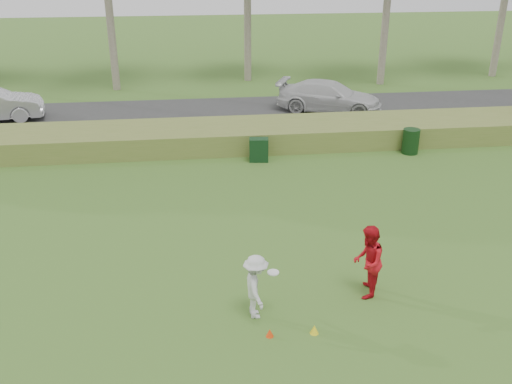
{
  "coord_description": "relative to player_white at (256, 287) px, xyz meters",
  "views": [
    {
      "loc": [
        -1.87,
        -11.22,
        8.04
      ],
      "look_at": [
        0.0,
        4.0,
        1.3
      ],
      "focal_mm": 40.0,
      "sensor_mm": 36.0,
      "label": 1
    }
  ],
  "objects": [
    {
      "name": "car_right",
      "position": [
        5.84,
        16.81,
        0.03
      ],
      "size": [
        5.7,
        4.1,
        1.53
      ],
      "primitive_type": "imported",
      "rotation": [
        0.0,
        0.0,
        1.15
      ],
      "color": "silver",
      "rests_on": "park_road"
    },
    {
      "name": "cone_orange",
      "position": [
        0.21,
        -0.81,
        -0.7
      ],
      "size": [
        0.17,
        0.17,
        0.19
      ],
      "primitive_type": "cone",
      "color": "#F03D0C",
      "rests_on": "ground"
    },
    {
      "name": "reed_strip",
      "position": [
        0.52,
        12.21,
        -0.34
      ],
      "size": [
        80.0,
        3.0,
        0.9
      ],
      "primitive_type": "cube",
      "color": "#5D712D",
      "rests_on": "ground"
    },
    {
      "name": "player_red",
      "position": [
        2.81,
        0.53,
        0.14
      ],
      "size": [
        0.99,
        1.1,
        1.87
      ],
      "primitive_type": "imported",
      "rotation": [
        0.0,
        0.0,
        -1.95
      ],
      "color": "red",
      "rests_on": "ground"
    },
    {
      "name": "park_road",
      "position": [
        0.52,
        17.21,
        -0.76
      ],
      "size": [
        80.0,
        6.0,
        0.06
      ],
      "primitive_type": "cube",
      "color": "#2D2D2D",
      "rests_on": "ground"
    },
    {
      "name": "utility_cabinet",
      "position": [
        1.37,
        10.21,
        -0.32
      ],
      "size": [
        0.8,
        0.55,
        0.94
      ],
      "primitive_type": "cube",
      "rotation": [
        0.0,
        0.0,
        -0.11
      ],
      "color": "black",
      "rests_on": "ground"
    },
    {
      "name": "ground",
      "position": [
        0.52,
        0.21,
        -0.79
      ],
      "size": [
        120.0,
        120.0,
        0.0
      ],
      "primitive_type": "plane",
      "color": "#366220",
      "rests_on": "ground"
    },
    {
      "name": "trash_bin",
      "position": [
        7.7,
        10.37,
        -0.28
      ],
      "size": [
        0.84,
        0.84,
        1.03
      ],
      "primitive_type": "cylinder",
      "rotation": [
        0.0,
        0.0,
        0.27
      ],
      "color": "black",
      "rests_on": "ground"
    },
    {
      "name": "player_white",
      "position": [
        0.0,
        0.0,
        0.0
      ],
      "size": [
        0.86,
        1.06,
        1.58
      ],
      "rotation": [
        0.0,
        0.0,
        1.64
      ],
      "color": "silver",
      "rests_on": "ground"
    },
    {
      "name": "cone_yellow",
      "position": [
        1.22,
        -0.83,
        -0.68
      ],
      "size": [
        0.2,
        0.2,
        0.22
      ],
      "primitive_type": "cone",
      "color": "yellow",
      "rests_on": "ground"
    }
  ]
}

